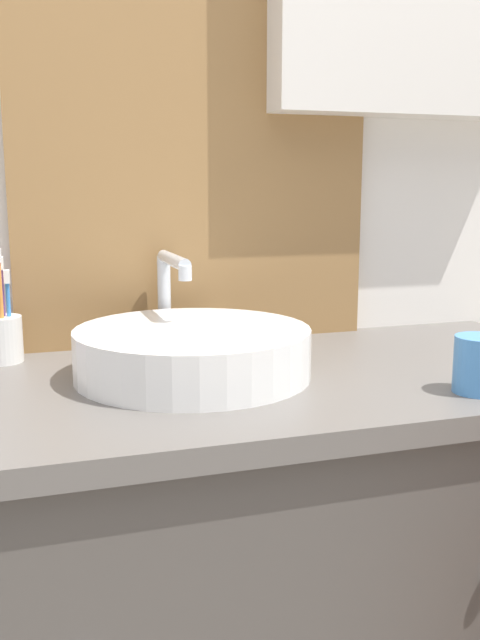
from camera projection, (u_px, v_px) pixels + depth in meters
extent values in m
cube|color=silver|center=(190.00, 153.00, 1.35)|extent=(3.20, 0.06, 2.50)
cube|color=olive|center=(194.00, 144.00, 1.31)|extent=(0.67, 0.02, 0.95)
cube|color=#B2C1CC|center=(195.00, 144.00, 1.31)|extent=(0.61, 0.01, 0.89)
cube|color=#4C4742|center=(241.00, 640.00, 1.21)|extent=(1.22, 0.53, 0.86)
cube|color=#605B56|center=(241.00, 386.00, 1.13)|extent=(1.26, 0.57, 0.03)
cylinder|color=white|center=(193.00, 352.00, 1.11)|extent=(0.37, 0.37, 0.08)
cylinder|color=silver|center=(192.00, 331.00, 1.11)|extent=(0.30, 0.30, 0.01)
cylinder|color=silver|center=(164.00, 302.00, 1.30)|extent=(0.02, 0.02, 0.17)
cylinder|color=silver|center=(174.00, 260.00, 1.21)|extent=(0.02, 0.17, 0.02)
cylinder|color=silver|center=(185.00, 273.00, 1.13)|extent=(0.02, 0.02, 0.02)
sphere|color=white|center=(218.00, 326.00, 1.34)|extent=(0.05, 0.05, 0.05)
cylinder|color=silver|center=(1.00, 339.00, 1.21)|extent=(0.07, 0.07, 0.08)
cylinder|color=#3884DB|center=(9.00, 313.00, 1.20)|extent=(0.01, 0.01, 0.14)
cube|color=white|center=(7.00, 277.00, 1.19)|extent=(0.01, 0.02, 0.02)
cylinder|color=#8E56B7|center=(3.00, 306.00, 1.21)|extent=(0.01, 0.01, 0.17)
cube|color=white|center=(0.00, 263.00, 1.19)|extent=(0.01, 0.02, 0.02)
cylinder|color=orange|center=(1.00, 304.00, 1.18)|extent=(0.01, 0.01, 0.18)
cylinder|color=#4789D1|center=(480.00, 365.00, 1.03)|extent=(0.07, 0.07, 0.08)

